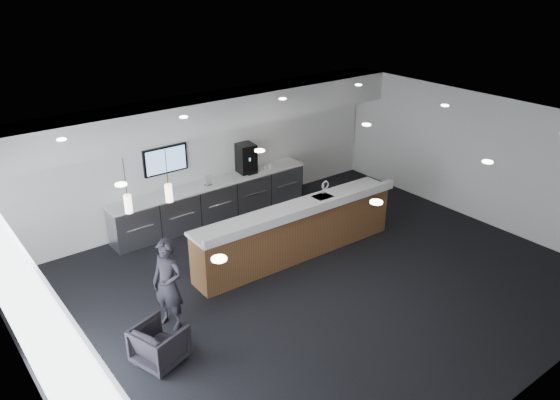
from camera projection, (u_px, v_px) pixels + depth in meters
ground at (313, 285)px, 10.50m from camera, size 10.00×10.00×0.00m
ceiling at (317, 135)px, 9.27m from camera, size 10.00×8.00×0.02m
back_wall at (203, 156)px, 12.78m from camera, size 10.00×0.02×3.00m
left_wall at (24, 315)px, 7.10m from camera, size 0.02×8.00×3.00m
right_wall at (477, 158)px, 12.67m from camera, size 0.02×8.00×3.00m
soffit_bulkhead at (210, 112)px, 11.98m from camera, size 10.00×0.90×0.70m
alcove_panel at (203, 152)px, 12.72m from camera, size 9.80×0.06×1.40m
window_blinds_wall at (28, 314)px, 7.12m from camera, size 0.04×7.36×2.55m
back_credenza at (213, 201)px, 12.94m from camera, size 5.06×0.66×0.95m
wall_tv at (165, 160)px, 12.09m from camera, size 1.05×0.08×0.62m
pendant_left at (171, 195)px, 8.82m from camera, size 0.12×0.12×0.30m
pendant_right at (131, 206)px, 8.43m from camera, size 0.12×0.12×0.30m
ceiling_can_lights at (317, 137)px, 9.29m from camera, size 7.00×5.00×0.02m
service_counter at (297, 231)px, 11.31m from camera, size 4.75×0.89×1.49m
coffee_machine at (246, 158)px, 13.22m from camera, size 0.46×0.56×0.72m
info_sign_left at (209, 180)px, 12.53m from camera, size 0.18×0.05×0.25m
info_sign_right at (247, 170)px, 13.13m from camera, size 0.18×0.03×0.24m
armchair at (160, 344)px, 8.38m from camera, size 0.90×0.89×0.66m
lounge_guest at (168, 284)px, 9.02m from camera, size 0.60×0.71×1.64m
cup_0 at (270, 167)px, 13.55m from camera, size 0.10×0.10×0.10m
cup_1 at (265, 168)px, 13.47m from camera, size 0.14×0.14×0.10m
cup_2 at (261, 169)px, 13.40m from camera, size 0.13×0.13×0.10m
cup_3 at (256, 170)px, 13.32m from camera, size 0.13×0.13×0.10m
cup_4 at (252, 172)px, 13.24m from camera, size 0.14×0.14×0.10m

